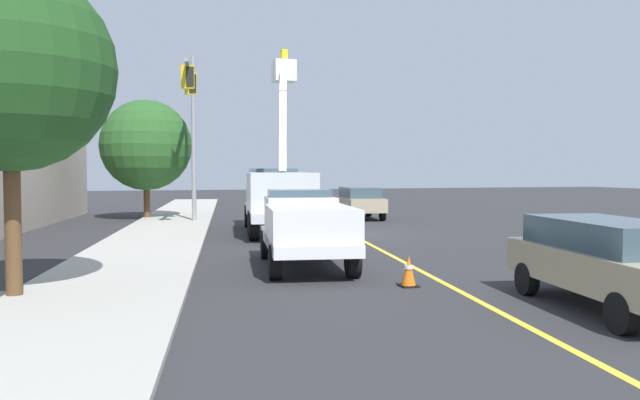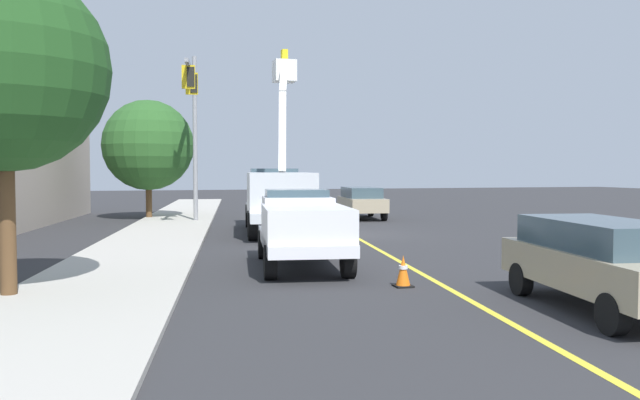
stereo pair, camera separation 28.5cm
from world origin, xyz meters
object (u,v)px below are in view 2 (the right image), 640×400
object	(u,v)px
trailing_sedan	(603,259)
traffic_cone_mid_front	(315,216)
traffic_signal_mast	(193,111)
utility_bucket_truck	(278,194)
service_pickup_truck	(302,226)
traffic_cone_leading	(403,271)
passing_minivan	(361,201)

from	to	relation	value
trailing_sedan	traffic_cone_mid_front	distance (m)	19.91
traffic_cone_mid_front	traffic_signal_mast	size ratio (longest dim) A/B	0.09
traffic_cone_mid_front	traffic_signal_mast	distance (m)	7.68
traffic_cone_mid_front	traffic_signal_mast	bearing A→B (deg)	81.35
utility_bucket_truck	service_pickup_truck	xyz separation A→B (m)	(-9.56, 1.26, -0.51)
service_pickup_truck	traffic_cone_leading	bearing A→B (deg)	-155.54
utility_bucket_truck	traffic_signal_mast	distance (m)	6.76
service_pickup_truck	traffic_cone_mid_front	bearing A→B (deg)	-16.08
trailing_sedan	traffic_cone_leading	size ratio (longest dim) A/B	7.01
utility_bucket_truck	traffic_cone_leading	xyz separation A→B (m)	(-12.93, -0.27, -1.28)
traffic_cone_leading	traffic_signal_mast	xyz separation A→B (m)	(17.56, 3.41, 5.08)
service_pickup_truck	traffic_cone_mid_front	distance (m)	13.88
traffic_cone_mid_front	traffic_signal_mast	xyz separation A→B (m)	(0.87, 5.71, 5.06)
utility_bucket_truck	traffic_cone_mid_front	world-z (taller)	utility_bucket_truck
utility_bucket_truck	passing_minivan	xyz separation A→B (m)	(6.41, -5.89, -0.65)
passing_minivan	traffic_cone_mid_front	size ratio (longest dim) A/B	6.68
traffic_cone_mid_front	traffic_signal_mast	world-z (taller)	traffic_signal_mast
utility_bucket_truck	traffic_cone_mid_front	xyz separation A→B (m)	(3.76, -2.57, -1.26)
utility_bucket_truck	traffic_cone_leading	size ratio (longest dim) A/B	11.84
traffic_cone_leading	traffic_cone_mid_front	xyz separation A→B (m)	(16.69, -2.30, 0.02)
utility_bucket_truck	traffic_cone_leading	world-z (taller)	utility_bucket_truck
traffic_cone_leading	traffic_cone_mid_front	size ratio (longest dim) A/B	0.95
traffic_signal_mast	passing_minivan	bearing A→B (deg)	-78.84
trailing_sedan	traffic_cone_leading	bearing A→B (deg)	39.54
traffic_cone_leading	traffic_cone_mid_front	world-z (taller)	traffic_cone_mid_front
utility_bucket_truck	traffic_signal_mast	world-z (taller)	traffic_signal_mast
utility_bucket_truck	traffic_signal_mast	bearing A→B (deg)	34.15
traffic_cone_leading	service_pickup_truck	bearing A→B (deg)	24.46
utility_bucket_truck	traffic_signal_mast	xyz separation A→B (m)	(4.62, 3.14, 3.80)
traffic_cone_leading	traffic_signal_mast	world-z (taller)	traffic_signal_mast
utility_bucket_truck	trailing_sedan	bearing A→B (deg)	-169.73
service_pickup_truck	passing_minivan	bearing A→B (deg)	-24.13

